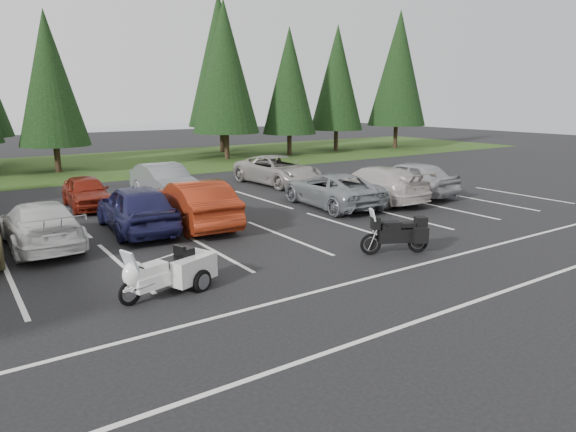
# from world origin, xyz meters

# --- Properties ---
(ground) EXTENTS (120.00, 120.00, 0.00)m
(ground) POSITION_xyz_m (0.00, 0.00, 0.00)
(ground) COLOR black
(ground) RESTS_ON ground
(grass_strip) EXTENTS (80.00, 16.00, 0.01)m
(grass_strip) POSITION_xyz_m (0.00, 24.00, 0.01)
(grass_strip) COLOR #223B12
(grass_strip) RESTS_ON ground
(lake_water) EXTENTS (70.00, 50.00, 0.02)m
(lake_water) POSITION_xyz_m (4.00, 55.00, 0.00)
(lake_water) COLOR gray
(lake_water) RESTS_ON ground
(stall_markings) EXTENTS (32.00, 16.00, 0.01)m
(stall_markings) POSITION_xyz_m (0.00, 2.00, 0.00)
(stall_markings) COLOR silver
(stall_markings) RESTS_ON ground
(conifer_5) EXTENTS (4.14, 4.14, 9.63)m
(conifer_5) POSITION_xyz_m (0.00, 21.60, 5.63)
(conifer_5) COLOR #332316
(conifer_5) RESTS_ON ground
(conifer_6) EXTENTS (4.93, 4.93, 11.48)m
(conifer_6) POSITION_xyz_m (12.00, 22.10, 6.71)
(conifer_6) COLOR #332316
(conifer_6) RESTS_ON ground
(conifer_7) EXTENTS (4.27, 4.27, 9.94)m
(conifer_7) POSITION_xyz_m (17.50, 21.80, 5.81)
(conifer_7) COLOR #332316
(conifer_7) RESTS_ON ground
(conifer_8) EXTENTS (4.53, 4.53, 10.56)m
(conifer_8) POSITION_xyz_m (23.00, 22.60, 6.17)
(conifer_8) COLOR #332316
(conifer_8) RESTS_ON ground
(conifer_9) EXTENTS (5.19, 5.19, 12.10)m
(conifer_9) POSITION_xyz_m (29.00, 21.30, 7.07)
(conifer_9) COLOR #332316
(conifer_9) RESTS_ON ground
(conifer_back_c) EXTENTS (5.50, 5.50, 12.81)m
(conifer_back_c) POSITION_xyz_m (14.00, 26.80, 7.49)
(conifer_back_c) COLOR #332316
(conifer_back_c) RESTS_ON ground
(car_near_3) EXTENTS (2.01, 4.91, 1.42)m
(car_near_3) POSITION_xyz_m (-3.69, 4.31, 0.71)
(car_near_3) COLOR silver
(car_near_3) RESTS_ON ground
(car_near_4) EXTENTS (2.24, 4.98, 1.66)m
(car_near_4) POSITION_xyz_m (-0.62, 4.55, 0.83)
(car_near_4) COLOR #1A1A42
(car_near_4) RESTS_ON ground
(car_near_5) EXTENTS (2.23, 5.20, 1.67)m
(car_near_5) POSITION_xyz_m (1.38, 4.15, 0.83)
(car_near_5) COLOR maroon
(car_near_5) RESTS_ON ground
(car_near_6) EXTENTS (2.83, 5.37, 1.44)m
(car_near_6) POSITION_xyz_m (7.59, 4.05, 0.72)
(car_near_6) COLOR gray
(car_near_6) RESTS_ON ground
(car_near_7) EXTENTS (2.26, 5.42, 1.57)m
(car_near_7) POSITION_xyz_m (9.87, 3.89, 0.78)
(car_near_7) COLOR beige
(car_near_7) RESTS_ON ground
(car_near_8) EXTENTS (2.16, 4.90, 1.64)m
(car_near_8) POSITION_xyz_m (12.23, 4.01, 0.82)
(car_near_8) COLOR #9B9BA0
(car_near_8) RESTS_ON ground
(car_far_2) EXTENTS (1.75, 4.01, 1.35)m
(car_far_2) POSITION_xyz_m (-1.10, 9.58, 0.67)
(car_far_2) COLOR maroon
(car_far_2) RESTS_ON ground
(car_far_3) EXTENTS (1.81, 4.86, 1.59)m
(car_far_3) POSITION_xyz_m (2.32, 9.58, 0.79)
(car_far_3) COLOR slate
(car_far_3) RESTS_ON ground
(car_far_4) EXTENTS (2.97, 5.67, 1.52)m
(car_far_4) POSITION_xyz_m (8.79, 10.10, 0.76)
(car_far_4) COLOR #9D9790
(car_far_4) RESTS_ON ground
(touring_motorcycle) EXTENTS (2.42, 1.33, 1.28)m
(touring_motorcycle) POSITION_xyz_m (-2.15, -1.63, 0.64)
(touring_motorcycle) COLOR white
(touring_motorcycle) RESTS_ON ground
(cargo_trailer) EXTENTS (2.00, 1.58, 0.81)m
(cargo_trailer) POSITION_xyz_m (-1.35, -1.50, 0.41)
(cargo_trailer) COLOR silver
(cargo_trailer) RESTS_ON ground
(adventure_motorcycle) EXTENTS (2.44, 1.71, 1.41)m
(adventure_motorcycle) POSITION_xyz_m (4.81, -2.34, 0.71)
(adventure_motorcycle) COLOR black
(adventure_motorcycle) RESTS_ON ground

